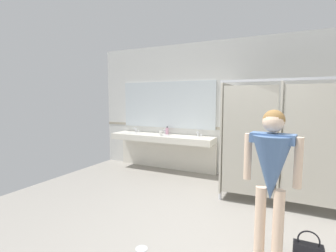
{
  "coord_description": "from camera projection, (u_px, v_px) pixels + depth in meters",
  "views": [
    {
      "loc": [
        0.81,
        -2.87,
        1.7
      ],
      "look_at": [
        -1.21,
        1.24,
        1.21
      ],
      "focal_mm": 26.61,
      "sensor_mm": 36.0,
      "label": 1
    }
  ],
  "objects": [
    {
      "name": "ground_plane",
      "position": [
        211.0,
        240.0,
        3.1
      ],
      "size": [
        7.41,
        5.77,
        0.1
      ],
      "primitive_type": "cube",
      "color": "gray"
    },
    {
      "name": "wall_back",
      "position": [
        248.0,
        109.0,
        5.3
      ],
      "size": [
        7.41,
        0.12,
        2.98
      ],
      "primitive_type": "cube",
      "color": "silver",
      "rests_on": "ground_plane"
    },
    {
      "name": "wall_back_tile_band",
      "position": [
        247.0,
        130.0,
        5.29
      ],
      "size": [
        7.41,
        0.01,
        0.06
      ],
      "primitive_type": "cube",
      "color": "#9E937F",
      "rests_on": "wall_back"
    },
    {
      "name": "vanity_counter",
      "position": [
        163.0,
        144.0,
        5.98
      ],
      "size": [
        2.54,
        0.56,
        0.97
      ],
      "color": "silver",
      "rests_on": "ground_plane"
    },
    {
      "name": "mirror_panel",
      "position": [
        167.0,
        105.0,
        6.06
      ],
      "size": [
        2.44,
        0.02,
        1.11
      ],
      "primitive_type": "cube",
      "color": "silver",
      "rests_on": "wall_back"
    },
    {
      "name": "bathroom_stalls",
      "position": [
        311.0,
        140.0,
        3.96
      ],
      "size": [
        2.73,
        1.44,
        2.01
      ],
      "color": "#B2AD9E",
      "rests_on": "ground_plane"
    },
    {
      "name": "person_standing",
      "position": [
        271.0,
        168.0,
        2.54
      ],
      "size": [
        0.56,
        0.45,
        1.6
      ],
      "color": "beige",
      "rests_on": "ground_plane"
    },
    {
      "name": "handbag",
      "position": [
        308.0,
        252.0,
        2.58
      ],
      "size": [
        0.28,
        0.11,
        0.35
      ],
      "color": "black",
      "rests_on": "ground_plane"
    },
    {
      "name": "soap_dispenser",
      "position": [
        167.0,
        131.0,
        5.99
      ],
      "size": [
        0.07,
        0.07,
        0.2
      ],
      "color": "#D899B2",
      "rests_on": "vanity_counter"
    },
    {
      "name": "paper_cup",
      "position": [
        161.0,
        133.0,
        5.78
      ],
      "size": [
        0.07,
        0.07,
        0.11
      ],
      "primitive_type": "cylinder",
      "color": "white",
      "rests_on": "vanity_counter"
    },
    {
      "name": "floor_drain_cover",
      "position": [
        142.0,
        248.0,
        2.84
      ],
      "size": [
        0.14,
        0.14,
        0.01
      ],
      "primitive_type": "cylinder",
      "color": "#B7BABF",
      "rests_on": "ground_plane"
    }
  ]
}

